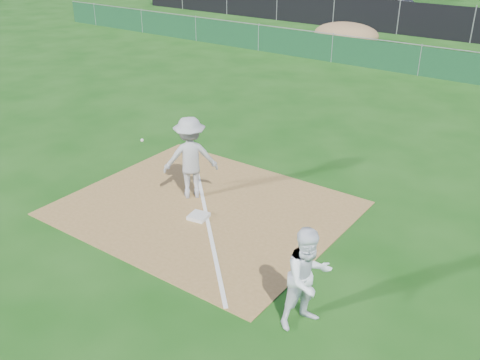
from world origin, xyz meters
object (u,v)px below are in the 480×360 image
play_at_first (190,158)px  car_left (399,8)px  first_base (199,216)px  runner (308,278)px

play_at_first → car_left: (-4.96, 26.05, -0.20)m
first_base → car_left: 27.39m
first_base → car_left: bearing=102.1°
runner → car_left: size_ratio=0.38×
play_at_first → runner: size_ratio=1.38×
play_at_first → runner: bearing=-27.6°
first_base → play_at_first: (-0.80, 0.72, 0.93)m
runner → car_left: (-9.28, 28.32, -0.08)m
play_at_first → car_left: size_ratio=0.52×
runner → play_at_first: bearing=88.1°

